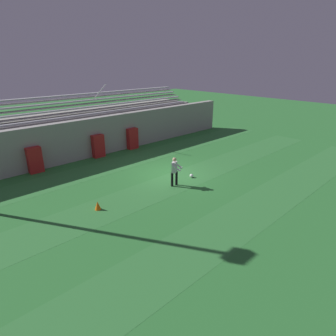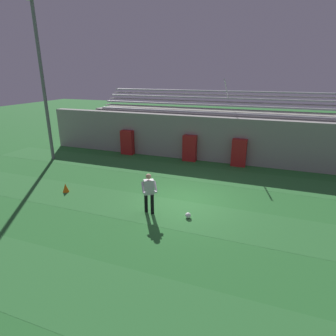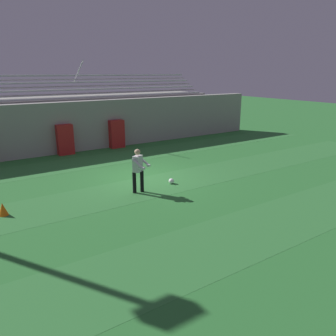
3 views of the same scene
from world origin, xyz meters
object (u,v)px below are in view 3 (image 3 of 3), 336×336
object	(u,v)px
goalkeeper	(138,168)
padding_pillar_gate_left	(65,140)
padding_pillar_gate_right	(117,134)
soccer_ball	(171,181)
traffic_cone	(3,209)

from	to	relation	value
goalkeeper	padding_pillar_gate_left	bearing A→B (deg)	93.86
padding_pillar_gate_right	soccer_ball	world-z (taller)	padding_pillar_gate_right
padding_pillar_gate_left	traffic_cone	xyz separation A→B (m)	(-4.07, -6.87, -0.61)
padding_pillar_gate_left	goalkeeper	distance (m)	7.43
traffic_cone	soccer_ball	bearing A→B (deg)	-3.69
soccer_ball	padding_pillar_gate_left	bearing A→B (deg)	105.94
goalkeeper	traffic_cone	distance (m)	4.66
goalkeeper	soccer_ball	bearing A→B (deg)	5.27
padding_pillar_gate_right	traffic_cone	distance (m)	9.92
padding_pillar_gate_left	traffic_cone	distance (m)	8.01
padding_pillar_gate_left	soccer_ball	xyz separation A→B (m)	(2.08, -7.27, -0.71)
padding_pillar_gate_left	soccer_ball	world-z (taller)	padding_pillar_gate_left
padding_pillar_gate_left	soccer_ball	size ratio (longest dim) A/B	7.47
goalkeeper	soccer_ball	world-z (taller)	goalkeeper
goalkeeper	soccer_ball	size ratio (longest dim) A/B	7.59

